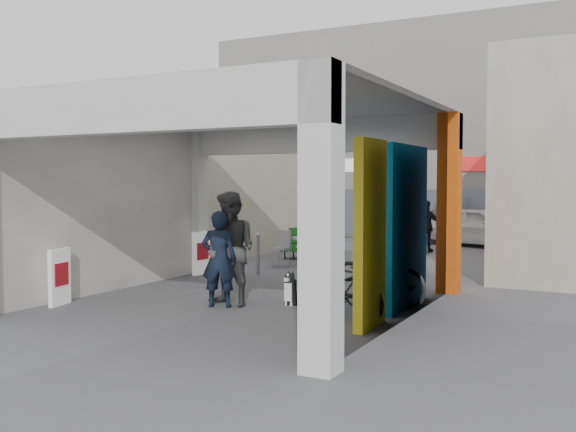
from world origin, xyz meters
The scene contains 21 objects.
ground centered at (0.00, 0.00, 0.00)m, with size 90.00×90.00×0.00m, color #58585D.
arcade_canopy centered at (0.54, -0.82, 2.30)m, with size 6.40×6.45×6.40m.
far_building centered at (0.00, 13.99, 3.99)m, with size 18.00×4.08×8.00m.
plaza_bldg_left centered at (-4.50, 7.50, 2.50)m, with size 2.00×9.00×5.00m, color beige.
plaza_bldg_right centered at (4.50, 7.50, 2.50)m, with size 2.00×9.00×5.00m, color beige.
bollard_left centered at (-1.54, 2.37, 0.48)m, with size 0.09×0.09×0.96m, color gray.
bollard_center centered at (0.12, 2.57, 0.46)m, with size 0.09×0.09×0.92m, color gray.
bollard_right centered at (1.51, 2.41, 0.43)m, with size 0.09×0.09×0.87m, color gray.
advert_board_near centered at (-2.75, -2.46, 0.51)m, with size 0.20×0.55×1.00m.
advert_board_far centered at (-2.75, 1.81, 0.51)m, with size 0.15×0.56×1.00m.
cafe_set centered at (-1.25, 4.40, 0.33)m, with size 1.52×1.23×0.92m.
produce_stand centered at (-1.85, 5.62, 0.34)m, with size 1.32×0.71×0.87m.
crate_stack centered at (0.55, 8.37, 0.28)m, with size 0.55×0.49×0.56m.
border_collie centered at (0.84, -0.53, 0.24)m, with size 0.22×0.44×0.61m.
man_with_dog centered at (-0.17, -1.31, 0.84)m, with size 0.61×0.40×1.67m, color black.
man_back_turned centered at (-0.05, -1.11, 1.00)m, with size 0.97×0.76×2.00m, color #3E3E41.
man_elderly centered at (1.91, 0.97, 0.91)m, with size 0.89×0.58×1.82m, color #5881AC.
man_crates centered at (0.65, 8.99, 0.80)m, with size 0.94×0.39×1.61m, color black.
bicycle_front centered at (2.15, 0.36, 0.53)m, with size 0.71×2.03×1.07m, color black.
bicycle_rear centered at (2.11, -1.12, 0.46)m, with size 0.44×1.55×0.93m, color black.
white_van centered at (1.90, 11.50, 0.68)m, with size 1.60×3.98×1.36m, color white.
Camera 1 is at (5.98, -10.52, 2.16)m, focal length 40.00 mm.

